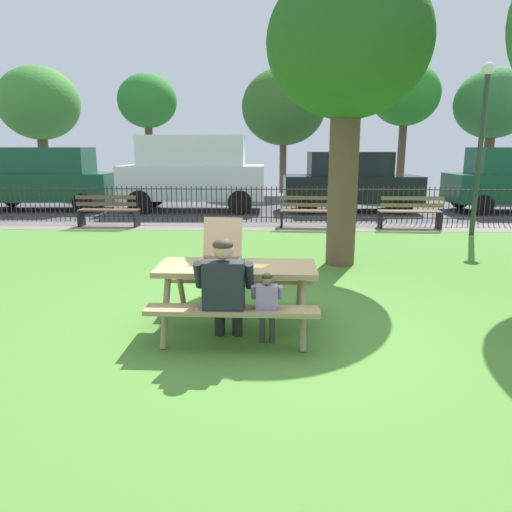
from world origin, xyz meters
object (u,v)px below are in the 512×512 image
object	(u,v)px
pizza_box_open	(220,255)
park_bench_right	(410,213)
parked_car_left	(193,171)
pizza_slice_on_table	(256,265)
adult_at_table	(225,287)
tree_near_table	(348,49)
parked_car_far_left	(43,177)
far_tree_midleft	(147,102)
park_bench_center	(311,212)
child_at_table	(267,302)
picnic_table_foreground	(237,280)
park_bench_left	(108,211)
lamp_post_walkway	(482,132)
far_tree_midright	(405,95)
parked_car_center	(350,181)
far_tree_left	(39,104)
far_tree_right	(494,104)
far_tree_center	(284,107)

from	to	relation	value
pizza_box_open	park_bench_right	bearing A→B (deg)	59.55
parked_car_left	pizza_slice_on_table	bearing A→B (deg)	-77.08
adult_at_table	tree_near_table	distance (m)	5.13
parked_car_far_left	far_tree_midleft	size ratio (longest dim) A/B	0.88
park_bench_center	park_bench_right	bearing A→B (deg)	-0.00
tree_near_table	parked_car_far_left	world-z (taller)	tree_near_table
pizza_box_open	child_at_table	world-z (taller)	pizza_box_open
picnic_table_foreground	park_bench_left	bearing A→B (deg)	118.79
lamp_post_walkway	far_tree_midright	world-z (taller)	far_tree_midright
parked_car_far_left	parked_car_center	xyz separation A→B (m)	(10.30, -0.00, -0.09)
picnic_table_foreground	parked_car_center	world-z (taller)	parked_car_center
far_tree_left	far_tree_midleft	size ratio (longest dim) A/B	1.06
park_bench_left	tree_near_table	distance (m)	7.62
park_bench_center	parked_car_center	xyz separation A→B (m)	(1.56, 3.41, 0.59)
child_at_table	far_tree_right	distance (m)	20.42
pizza_box_open	parked_car_center	xyz separation A→B (m)	(3.16, 10.57, 0.14)
child_at_table	park_bench_left	size ratio (longest dim) A/B	0.52
child_at_table	parked_car_left	xyz separation A→B (m)	(-2.59, 11.20, 0.80)
pizza_box_open	picnic_table_foreground	bearing A→B (deg)	-26.85
park_bench_right	pizza_slice_on_table	bearing A→B (deg)	-117.51
picnic_table_foreground	adult_at_table	world-z (taller)	adult_at_table
park_bench_right	lamp_post_walkway	distance (m)	2.53
picnic_table_foreground	park_bench_center	size ratio (longest dim) A/B	1.12
park_bench_right	park_bench_left	bearing A→B (deg)	-180.00
far_tree_left	child_at_table	bearing A→B (deg)	-58.83
parked_car_left	far_tree_right	xyz separation A→B (m)	(12.38, 6.39, 2.64)
parked_car_left	parked_car_center	bearing A→B (deg)	-0.01
park_bench_left	park_bench_right	world-z (taller)	same
park_bench_center	far_tree_right	world-z (taller)	far_tree_right
far_tree_center	far_tree_left	bearing A→B (deg)	180.00
lamp_post_walkway	far_tree_midleft	bearing A→B (deg)	134.57
park_bench_left	far_tree_center	distance (m)	11.46
pizza_slice_on_table	pizza_box_open	bearing A→B (deg)	163.43
far_tree_right	parked_car_center	bearing A→B (deg)	-138.34
park_bench_right	park_bench_center	bearing A→B (deg)	180.00
parked_car_center	child_at_table	bearing A→B (deg)	-103.14
park_bench_center	child_at_table	bearing A→B (deg)	-97.74
parked_car_left	picnic_table_foreground	bearing A→B (deg)	-78.16
pizza_slice_on_table	far_tree_midleft	distance (m)	18.25
child_at_table	far_tree_left	xyz separation A→B (m)	(-10.64, 17.59, 3.50)
pizza_slice_on_table	far_tree_center	bearing A→B (deg)	87.81
picnic_table_foreground	pizza_slice_on_table	world-z (taller)	pizza_slice_on_table
park_bench_right	far_tree_midright	distance (m)	10.79
pizza_box_open	lamp_post_walkway	world-z (taller)	lamp_post_walkway
park_bench_center	far_tree_right	xyz separation A→B (m)	(8.74, 9.80, 3.52)
park_bench_left	pizza_box_open	bearing A→B (deg)	-62.10
far_tree_center	far_tree_midleft	bearing A→B (deg)	180.00
picnic_table_foreground	far_tree_right	distance (m)	20.13
parked_car_left	far_tree_center	xyz separation A→B (m)	(3.11, 6.39, 2.53)
far_tree_center	picnic_table_foreground	bearing A→B (deg)	-92.92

